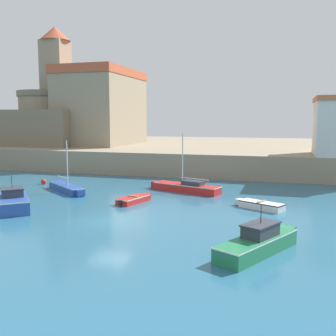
% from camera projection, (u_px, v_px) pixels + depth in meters
% --- Properties ---
extents(ground_plane, '(200.00, 200.00, 0.00)m').
position_uv_depth(ground_plane, '(110.00, 221.00, 24.99)').
color(ground_plane, '#28607F').
extents(quay_seawall, '(120.00, 40.00, 2.65)m').
position_uv_depth(quay_seawall, '(215.00, 152.00, 61.67)').
color(quay_seawall, gray).
rests_on(quay_seawall, ground).
extents(sailboat_red_0, '(6.89, 3.33, 5.21)m').
position_uv_depth(sailboat_red_0, '(186.00, 187.00, 34.94)').
color(sailboat_red_0, red).
rests_on(sailboat_red_0, ground).
extents(dinghy_red_1, '(1.92, 3.66, 0.55)m').
position_uv_depth(dinghy_red_1, '(134.00, 199.00, 30.54)').
color(dinghy_red_1, red).
rests_on(dinghy_red_1, ground).
extents(motorboat_green_2, '(3.77, 5.89, 2.35)m').
position_uv_depth(motorboat_green_2, '(259.00, 242.00, 19.03)').
color(motorboat_green_2, '#237A4C').
rests_on(motorboat_green_2, ground).
extents(dinghy_white_3, '(3.72, 2.50, 0.60)m').
position_uv_depth(dinghy_white_3, '(260.00, 205.00, 28.36)').
color(dinghy_white_3, white).
rests_on(dinghy_white_3, ground).
extents(sailboat_blue_4, '(5.44, 4.42, 4.57)m').
position_uv_depth(sailboat_blue_4, '(67.00, 187.00, 35.11)').
color(sailboat_blue_4, '#284C9E').
rests_on(sailboat_blue_4, ground).
extents(motorboat_blue_5, '(4.66, 5.01, 2.48)m').
position_uv_depth(motorboat_blue_5, '(13.00, 201.00, 28.09)').
color(motorboat_blue_5, '#284C9E').
rests_on(motorboat_blue_5, ground).
extents(mooring_buoy, '(0.52, 0.52, 0.52)m').
position_uv_depth(mooring_buoy, '(44.00, 181.00, 39.09)').
color(mooring_buoy, red).
rests_on(mooring_buoy, ground).
extents(church, '(13.18, 14.36, 17.12)m').
position_uv_depth(church, '(96.00, 104.00, 58.60)').
color(church, gray).
rests_on(church, quay_seawall).
extents(fortress, '(13.46, 13.46, 7.88)m').
position_uv_depth(fortress, '(48.00, 124.00, 59.27)').
color(fortress, '#796C57').
rests_on(fortress, quay_seawall).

